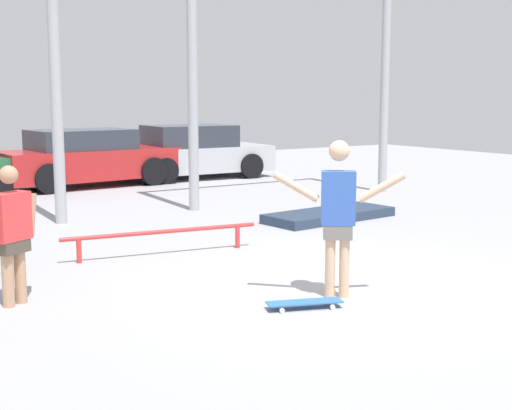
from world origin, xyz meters
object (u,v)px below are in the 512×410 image
skateboarder (338,209)px  parked_car_silver (193,153)px  manual_pad (329,215)px  parked_car_red (87,158)px  bystander (12,230)px  skateboard (305,303)px  grind_rail (162,235)px

skateboarder → parked_car_silver: size_ratio=0.42×
manual_pad → parked_car_red: parked_car_red is taller
skateboarder → parked_car_red: (1.15, 11.16, -0.31)m
bystander → skateboarder: bearing=123.3°
skateboard → bystander: 3.23m
grind_rail → parked_car_silver: bearing=59.2°
skateboard → parked_car_silver: 12.44m
grind_rail → bystander: bystander is taller
grind_rail → parked_car_red: bearing=77.1°
grind_rail → bystander: 2.80m
parked_car_red → bystander: bystander is taller
parked_car_silver → grind_rail: bearing=-118.2°
skateboard → grind_rail: bearing=113.0°
manual_pad → parked_car_red: (-1.98, 7.16, 0.61)m
skateboard → manual_pad: bearing=68.7°
skateboarder → grind_rail: size_ratio=0.62×
skateboard → bystander: bearing=164.8°
grind_rail → parked_car_silver: 9.66m
parked_car_red → grind_rail: bearing=-106.7°
grind_rail → bystander: (-2.40, -1.35, 0.53)m
skateboarder → parked_car_silver: (4.23, 11.31, -0.30)m
manual_pad → bystander: bystander is taller
bystander → parked_car_red: bearing=-142.8°
manual_pad → parked_car_red: 7.46m
bystander → skateboard: bearing=115.9°
skateboarder → parked_car_silver: skateboarder is taller
parked_car_silver → bystander: 12.12m
parked_car_red → bystander: size_ratio=2.94×
skateboard → grind_rail: (-0.15, 3.17, 0.23)m
skateboarder → skateboard: size_ratio=2.11×
skateboarder → bystander: (-3.12, 1.67, -0.18)m
manual_pad → bystander: (-6.25, -2.33, 0.74)m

